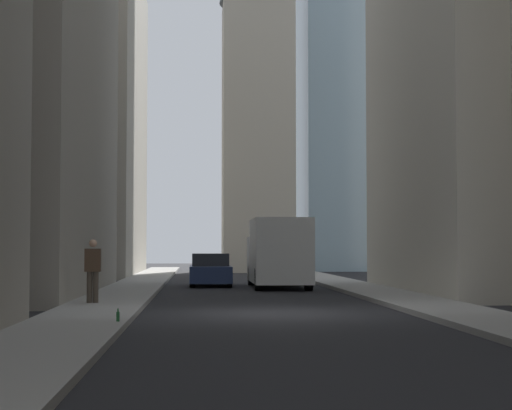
% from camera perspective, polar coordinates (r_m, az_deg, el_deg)
% --- Properties ---
extents(ground_plane, '(135.00, 135.00, 0.00)m').
position_cam_1_polar(ground_plane, '(22.29, 1.11, -7.17)').
color(ground_plane, black).
extents(sidewalk_right, '(90.00, 2.20, 0.14)m').
position_cam_1_polar(sidewalk_right, '(22.36, -10.55, -6.93)').
color(sidewalk_right, gray).
rests_on(sidewalk_right, ground_plane).
extents(sidewalk_left, '(90.00, 2.20, 0.14)m').
position_cam_1_polar(sidewalk_left, '(23.10, 12.38, -6.78)').
color(sidewalk_left, gray).
rests_on(sidewalk_left, ground_plane).
extents(building_right_far, '(17.08, 10.00, 18.92)m').
position_cam_1_polar(building_right_far, '(53.64, -13.15, 5.59)').
color(building_right_far, '#A8A091').
rests_on(building_right_far, ground_plane).
extents(church_spire, '(5.27, 5.27, 33.84)m').
position_cam_1_polar(church_spire, '(60.93, 0.09, 12.45)').
color(church_spire, '#A8A091').
rests_on(church_spire, ground_plane).
extents(delivery_truck, '(6.46, 2.25, 2.84)m').
position_cam_1_polar(delivery_truck, '(35.95, 1.48, -3.18)').
color(delivery_truck, silver).
rests_on(delivery_truck, ground_plane).
extents(sedan_navy, '(4.30, 1.78, 1.42)m').
position_cam_1_polar(sedan_navy, '(37.61, -3.04, -4.37)').
color(sedan_navy, navy).
rests_on(sedan_navy, ground_plane).
extents(pedestrian, '(0.26, 0.44, 1.77)m').
position_cam_1_polar(pedestrian, '(24.59, -10.76, -4.12)').
color(pedestrian, '#473D33').
rests_on(pedestrian, sidewalk_right).
extents(discarded_bottle, '(0.07, 0.07, 0.27)m').
position_cam_1_polar(discarded_bottle, '(18.37, -9.14, -7.29)').
color(discarded_bottle, '#236033').
rests_on(discarded_bottle, sidewalk_right).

